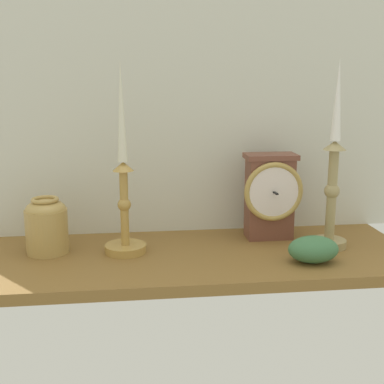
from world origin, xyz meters
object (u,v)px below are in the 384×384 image
(candlestick_tall_center, at_px, (124,195))
(brass_vase_jar, at_px, (47,224))
(mantel_clock, at_px, (270,195))
(candlestick_tall_left, at_px, (333,181))

(candlestick_tall_center, xyz_separation_m, brass_vase_jar, (-0.17, 0.02, -0.07))
(mantel_clock, xyz_separation_m, candlestick_tall_center, (-0.35, -0.06, 0.02))
(brass_vase_jar, bearing_deg, candlestick_tall_left, -3.47)
(candlestick_tall_left, relative_size, candlestick_tall_center, 1.01)
(mantel_clock, relative_size, candlestick_tall_left, 0.49)
(candlestick_tall_left, bearing_deg, mantel_clock, 145.78)
(candlestick_tall_left, relative_size, brass_vase_jar, 3.36)
(mantel_clock, distance_m, brass_vase_jar, 0.52)
(mantel_clock, distance_m, candlestick_tall_left, 0.15)
(candlestick_tall_center, bearing_deg, candlestick_tall_left, -2.37)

